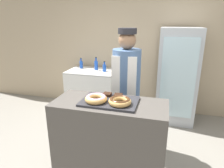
{
  "coord_description": "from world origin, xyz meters",
  "views": [
    {
      "loc": [
        0.56,
        -1.92,
        1.83
      ],
      "look_at": [
        0.0,
        0.1,
        1.16
      ],
      "focal_mm": 32.0,
      "sensor_mm": 36.0,
      "label": 1
    }
  ],
  "objects_px": {
    "baker_person": "(126,89)",
    "brownie_back_left": "(107,94)",
    "donut_light_glaze": "(96,98)",
    "bottle_blue_b": "(96,65)",
    "chest_freezer": "(93,90)",
    "bottle_blue": "(104,68)",
    "bottle_blue_b_b": "(81,64)",
    "donut_chocolate_glaze": "(120,101)",
    "beverage_fridge": "(177,77)",
    "serving_tray": "(110,101)",
    "brownie_back_right": "(118,95)"
  },
  "relations": [
    {
      "from": "baker_person",
      "to": "brownie_back_left",
      "type": "bearing_deg",
      "value": -103.51
    },
    {
      "from": "donut_light_glaze",
      "to": "bottle_blue_b",
      "type": "height_order",
      "value": "bottle_blue_b"
    },
    {
      "from": "chest_freezer",
      "to": "bottle_blue",
      "type": "height_order",
      "value": "bottle_blue"
    },
    {
      "from": "chest_freezer",
      "to": "bottle_blue_b_b",
      "type": "xyz_separation_m",
      "value": [
        -0.28,
        0.12,
        0.51
      ]
    },
    {
      "from": "donut_chocolate_glaze",
      "to": "bottle_blue_b",
      "type": "relative_size",
      "value": 0.9
    },
    {
      "from": "beverage_fridge",
      "to": "bottle_blue_b_b",
      "type": "distance_m",
      "value": 1.93
    },
    {
      "from": "chest_freezer",
      "to": "bottle_blue",
      "type": "relative_size",
      "value": 4.7
    },
    {
      "from": "serving_tray",
      "to": "bottle_blue_b",
      "type": "distance_m",
      "value": 1.99
    },
    {
      "from": "baker_person",
      "to": "bottle_blue",
      "type": "height_order",
      "value": "baker_person"
    },
    {
      "from": "brownie_back_right",
      "to": "brownie_back_left",
      "type": "bearing_deg",
      "value": 180.0
    },
    {
      "from": "baker_person",
      "to": "chest_freezer",
      "type": "distance_m",
      "value": 1.52
    },
    {
      "from": "chest_freezer",
      "to": "bottle_blue_b_b",
      "type": "height_order",
      "value": "bottle_blue_b_b"
    },
    {
      "from": "donut_chocolate_glaze",
      "to": "beverage_fridge",
      "type": "xyz_separation_m",
      "value": [
        0.64,
        1.8,
        -0.18
      ]
    },
    {
      "from": "brownie_back_right",
      "to": "chest_freezer",
      "type": "bearing_deg",
      "value": 120.05
    },
    {
      "from": "donut_light_glaze",
      "to": "donut_chocolate_glaze",
      "type": "distance_m",
      "value": 0.26
    },
    {
      "from": "baker_person",
      "to": "bottle_blue_b",
      "type": "distance_m",
      "value": 1.47
    },
    {
      "from": "donut_light_glaze",
      "to": "beverage_fridge",
      "type": "bearing_deg",
      "value": 63.4
    },
    {
      "from": "serving_tray",
      "to": "bottle_blue_b_b",
      "type": "relative_size",
      "value": 2.73
    },
    {
      "from": "serving_tray",
      "to": "donut_chocolate_glaze",
      "type": "distance_m",
      "value": 0.16
    },
    {
      "from": "bottle_blue_b",
      "to": "brownie_back_right",
      "type": "bearing_deg",
      "value": -62.72
    },
    {
      "from": "brownie_back_right",
      "to": "bottle_blue_b",
      "type": "relative_size",
      "value": 0.34
    },
    {
      "from": "donut_chocolate_glaze",
      "to": "baker_person",
      "type": "relative_size",
      "value": 0.14
    },
    {
      "from": "serving_tray",
      "to": "brownie_back_right",
      "type": "distance_m",
      "value": 0.15
    },
    {
      "from": "brownie_back_left",
      "to": "brownie_back_right",
      "type": "bearing_deg",
      "value": 0.0
    },
    {
      "from": "donut_chocolate_glaze",
      "to": "serving_tray",
      "type": "bearing_deg",
      "value": 152.36
    },
    {
      "from": "brownie_back_right",
      "to": "bottle_blue_b",
      "type": "bearing_deg",
      "value": 117.28
    },
    {
      "from": "bottle_blue_b",
      "to": "brownie_back_left",
      "type": "bearing_deg",
      "value": -66.32
    },
    {
      "from": "donut_chocolate_glaze",
      "to": "brownie_back_right",
      "type": "xyz_separation_m",
      "value": [
        -0.07,
        0.2,
        -0.02
      ]
    },
    {
      "from": "bottle_blue_b",
      "to": "bottle_blue_b_b",
      "type": "relative_size",
      "value": 1.19
    },
    {
      "from": "baker_person",
      "to": "bottle_blue_b_b",
      "type": "height_order",
      "value": "baker_person"
    },
    {
      "from": "brownie_back_left",
      "to": "bottle_blue_b",
      "type": "distance_m",
      "value": 1.84
    },
    {
      "from": "serving_tray",
      "to": "bottle_blue_b",
      "type": "relative_size",
      "value": 2.3
    },
    {
      "from": "donut_light_glaze",
      "to": "brownie_back_right",
      "type": "distance_m",
      "value": 0.28
    },
    {
      "from": "chest_freezer",
      "to": "bottle_blue_b_b",
      "type": "relative_size",
      "value": 4.36
    },
    {
      "from": "brownie_back_right",
      "to": "bottle_blue_b",
      "type": "height_order",
      "value": "bottle_blue_b"
    },
    {
      "from": "chest_freezer",
      "to": "bottle_blue_b",
      "type": "distance_m",
      "value": 0.54
    },
    {
      "from": "brownie_back_left",
      "to": "baker_person",
      "type": "xyz_separation_m",
      "value": [
        0.12,
        0.5,
        -0.1
      ]
    },
    {
      "from": "donut_chocolate_glaze",
      "to": "brownie_back_right",
      "type": "relative_size",
      "value": 2.62
    },
    {
      "from": "donut_light_glaze",
      "to": "bottle_blue",
      "type": "bearing_deg",
      "value": 104.67
    },
    {
      "from": "bottle_blue_b",
      "to": "bottle_blue",
      "type": "bearing_deg",
      "value": -23.07
    },
    {
      "from": "baker_person",
      "to": "bottle_blue_b",
      "type": "bearing_deg",
      "value": 125.93
    },
    {
      "from": "donut_light_glaze",
      "to": "brownie_back_right",
      "type": "relative_size",
      "value": 2.62
    },
    {
      "from": "brownie_back_right",
      "to": "bottle_blue_b_b",
      "type": "relative_size",
      "value": 0.41
    },
    {
      "from": "donut_chocolate_glaze",
      "to": "beverage_fridge",
      "type": "height_order",
      "value": "beverage_fridge"
    },
    {
      "from": "bottle_blue_b",
      "to": "beverage_fridge",
      "type": "bearing_deg",
      "value": -2.98
    },
    {
      "from": "baker_person",
      "to": "chest_freezer",
      "type": "bearing_deg",
      "value": 129.69
    },
    {
      "from": "donut_chocolate_glaze",
      "to": "bottle_blue_b_b",
      "type": "bearing_deg",
      "value": 123.69
    },
    {
      "from": "brownie_back_right",
      "to": "bottle_blue",
      "type": "bearing_deg",
      "value": 112.61
    },
    {
      "from": "donut_light_glaze",
      "to": "bottle_blue_b",
      "type": "relative_size",
      "value": 0.9
    },
    {
      "from": "baker_person",
      "to": "bottle_blue_b_b",
      "type": "xyz_separation_m",
      "value": [
        -1.21,
        1.23,
        0.03
      ]
    }
  ]
}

